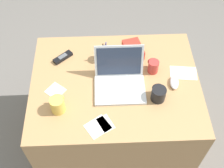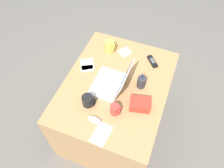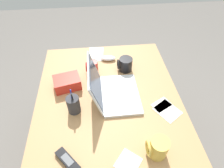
{
  "view_description": "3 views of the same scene",
  "coord_description": "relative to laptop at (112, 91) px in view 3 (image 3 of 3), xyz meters",
  "views": [
    {
      "loc": [
        -0.07,
        -1.16,
        2.25
      ],
      "look_at": [
        -0.02,
        -0.08,
        0.81
      ],
      "focal_mm": 46.91,
      "sensor_mm": 36.0,
      "label": 1
    },
    {
      "loc": [
        1.05,
        0.37,
        2.25
      ],
      "look_at": [
        0.04,
        -0.02,
        0.77
      ],
      "focal_mm": 35.67,
      "sensor_mm": 36.0,
      "label": 2
    },
    {
      "loc": [
        -0.73,
        0.05,
        1.61
      ],
      "look_at": [
        0.03,
        -0.02,
        0.83
      ],
      "focal_mm": 30.43,
      "sensor_mm": 36.0,
      "label": 3
    }
  ],
  "objects": [
    {
      "name": "coffee_mug_white",
      "position": [
        0.23,
        0.11,
        -0.0
      ],
      "size": [
        0.07,
        0.08,
        0.09
      ],
      "color": "#C63833",
      "rests_on": "desk"
    },
    {
      "name": "coffee_mug_tall",
      "position": [
        -0.38,
        -0.17,
        0.01
      ],
      "size": [
        0.09,
        0.1,
        0.11
      ],
      "color": "#E0BC4C",
      "rests_on": "desk"
    },
    {
      "name": "pen_holder",
      "position": [
        -0.09,
        0.23,
        0.01
      ],
      "size": [
        0.07,
        0.07,
        0.17
      ],
      "color": "#333338",
      "rests_on": "desk"
    },
    {
      "name": "desk",
      "position": [
        -0.03,
        0.02,
        -0.41
      ],
      "size": [
        1.11,
        0.87,
        0.72
      ],
      "primitive_type": "cube",
      "color": "tan",
      "rests_on": "ground"
    },
    {
      "name": "paper_note_right",
      "position": [
        0.43,
        0.08,
        -0.05
      ],
      "size": [
        0.19,
        0.13,
        0.0
      ],
      "primitive_type": "cube",
      "rotation": [
        0.0,
        0.0,
        -0.11
      ],
      "color": "white",
      "rests_on": "desk"
    },
    {
      "name": "ground_plane",
      "position": [
        -0.03,
        0.02,
        -0.77
      ],
      "size": [
        6.0,
        6.0,
        0.0
      ],
      "primitive_type": "plane",
      "color": "slate"
    },
    {
      "name": "paper_note_front",
      "position": [
        -0.1,
        -0.28,
        -0.05
      ],
      "size": [
        0.12,
        0.13,
        0.0
      ],
      "primitive_type": "cube",
      "rotation": [
        0.0,
        0.0,
        0.49
      ],
      "color": "white",
      "rests_on": "desk"
    },
    {
      "name": "laptop",
      "position": [
        0.0,
        0.0,
        0.0
      ],
      "size": [
        0.32,
        0.29,
        0.24
      ],
      "color": "silver",
      "rests_on": "desk"
    },
    {
      "name": "cordless_phone",
      "position": [
        -0.38,
        0.25,
        -0.04
      ],
      "size": [
        0.14,
        0.13,
        0.03
      ],
      "color": "black",
      "rests_on": "desk"
    },
    {
      "name": "computer_mouse",
      "position": [
        0.36,
        -0.01,
        -0.03
      ],
      "size": [
        0.07,
        0.12,
        0.03
      ],
      "primitive_type": "ellipsoid",
      "rotation": [
        0.0,
        0.0,
        -0.13
      ],
      "color": "white",
      "rests_on": "desk"
    },
    {
      "name": "snack_bag",
      "position": [
        0.11,
        0.27,
        -0.01
      ],
      "size": [
        0.15,
        0.18,
        0.07
      ],
      "primitive_type": "cube",
      "rotation": [
        0.0,
        0.0,
        0.23
      ],
      "color": "red",
      "rests_on": "desk"
    },
    {
      "name": "coffee_mug_spare",
      "position": [
        0.23,
        -0.11,
        -0.0
      ],
      "size": [
        0.09,
        0.1,
        0.09
      ],
      "color": "black",
      "rests_on": "desk"
    },
    {
      "name": "paper_note_near_laptop",
      "position": [
        -0.41,
        -0.03,
        -0.05
      ],
      "size": [
        0.14,
        0.14,
        0.0
      ],
      "primitive_type": "cube",
      "rotation": [
        0.0,
        0.0,
        -0.68
      ],
      "color": "white",
      "rests_on": "desk"
    },
    {
      "name": "paper_note_left",
      "position": [
        -0.14,
        -0.3,
        -0.05
      ],
      "size": [
        0.17,
        0.17,
        0.0
      ],
      "primitive_type": "cube",
      "rotation": [
        0.0,
        0.0,
        0.58
      ],
      "color": "white",
      "rests_on": "desk"
    }
  ]
}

